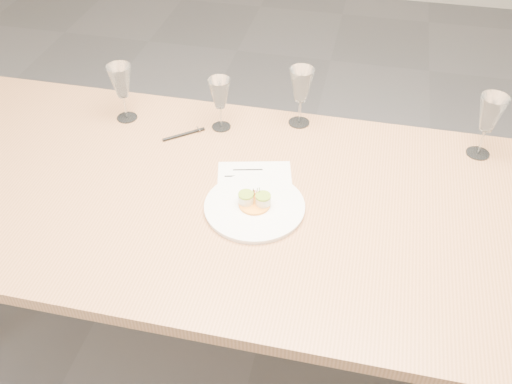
% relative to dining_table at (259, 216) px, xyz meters
% --- Properties ---
extents(ground, '(7.00, 7.00, 0.00)m').
position_rel_dining_table_xyz_m(ground, '(0.00, 0.00, -0.68)').
color(ground, slate).
rests_on(ground, ground).
extents(dining_table, '(2.40, 1.00, 0.75)m').
position_rel_dining_table_xyz_m(dining_table, '(0.00, 0.00, 0.00)').
color(dining_table, tan).
rests_on(dining_table, ground).
extents(dinner_plate, '(0.30, 0.30, 0.08)m').
position_rel_dining_table_xyz_m(dinner_plate, '(-0.00, -0.04, 0.08)').
color(dinner_plate, white).
rests_on(dinner_plate, dining_table).
extents(recipe_sheet, '(0.30, 0.34, 0.00)m').
position_rel_dining_table_xyz_m(recipe_sheet, '(-0.02, 0.03, 0.07)').
color(recipe_sheet, white).
rests_on(recipe_sheet, dining_table).
extents(ballpoint_pen, '(0.13, 0.11, 0.01)m').
position_rel_dining_table_xyz_m(ballpoint_pen, '(-0.33, 0.27, 0.07)').
color(ballpoint_pen, black).
rests_on(ballpoint_pen, dining_table).
extents(wine_glass_0, '(0.08, 0.08, 0.21)m').
position_rel_dining_table_xyz_m(wine_glass_0, '(-0.56, 0.33, 0.21)').
color(wine_glass_0, white).
rests_on(wine_glass_0, dining_table).
extents(wine_glass_1, '(0.08, 0.08, 0.19)m').
position_rel_dining_table_xyz_m(wine_glass_1, '(-0.21, 0.35, 0.20)').
color(wine_glass_1, white).
rests_on(wine_glass_1, dining_table).
extents(wine_glass_2, '(0.09, 0.09, 0.21)m').
position_rel_dining_table_xyz_m(wine_glass_2, '(0.05, 0.43, 0.22)').
color(wine_glass_2, white).
rests_on(wine_glass_2, dining_table).
extents(wine_glass_3, '(0.09, 0.09, 0.22)m').
position_rel_dining_table_xyz_m(wine_glass_3, '(0.67, 0.38, 0.22)').
color(wine_glass_3, white).
rests_on(wine_glass_3, dining_table).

